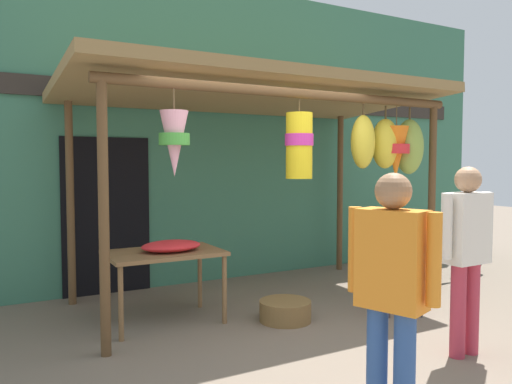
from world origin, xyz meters
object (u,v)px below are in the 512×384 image
Objects in this scene: parked_bicycle at (448,256)px; vendor_in_orange at (392,283)px; display_table at (164,259)px; folding_chair at (398,267)px; flower_heap_on_table at (173,246)px; wicker_basket_by_table at (285,311)px; customer_foreground at (466,245)px.

vendor_in_orange reaches higher than parked_bicycle.
folding_chair is at bearing -19.72° from display_table.
wicker_basket_by_table is at bearing -26.28° from flower_heap_on_table.
wicker_basket_by_table is 3.04m from parked_bicycle.
wicker_basket_by_table is 2.45m from vendor_in_orange.
display_table is 4.15m from parked_bicycle.
parked_bicycle reaches higher than display_table.
folding_chair is at bearing -156.82° from parked_bicycle.
flower_heap_on_table is 0.39× the size of vendor_in_orange.
flower_heap_on_table is 1.14× the size of wicker_basket_by_table.
parked_bicycle is 1.06× the size of customer_foreground.
display_table is at bearing 153.27° from wicker_basket_by_table.
folding_chair is (2.44, -0.88, -0.17)m from display_table.
wicker_basket_by_table is (1.06, -0.52, -0.70)m from flower_heap_on_table.
display_table is at bearing 133.20° from customer_foreground.
wicker_basket_by_table is at bearing 73.90° from vendor_in_orange.
parked_bicycle is (4.06, -0.10, -0.47)m from flower_heap_on_table.
folding_chair is 1.53× the size of wicker_basket_by_table.
vendor_in_orange reaches higher than wicker_basket_by_table.
customer_foreground is at bearing -137.26° from parked_bicycle.
flower_heap_on_table is 2.76m from vendor_in_orange.
customer_foreground is (-0.45, -1.25, 0.47)m from folding_chair.
flower_heap_on_table is at bearing 98.81° from vendor_in_orange.
customer_foreground is (1.92, -2.08, 0.16)m from flower_heap_on_table.
parked_bicycle is (3.00, 0.42, 0.24)m from wicker_basket_by_table.
flower_heap_on_table is at bearing 153.72° from wicker_basket_by_table.
vendor_in_orange is at bearing -156.52° from customer_foreground.
display_table is 1.39m from wicker_basket_by_table.
folding_chair is 0.52× the size of vendor_in_orange.
parked_bicycle is at bearing 42.74° from customer_foreground.
flower_heap_on_table is at bearing 178.54° from parked_bicycle.
display_table is 0.17m from flower_heap_on_table.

